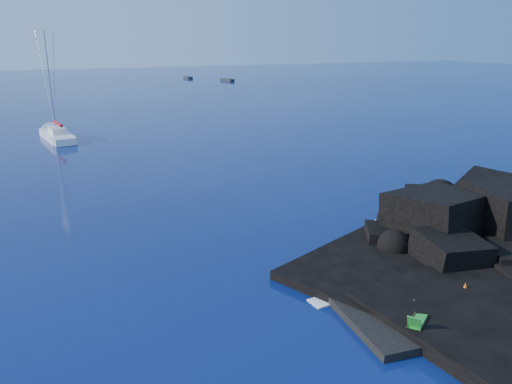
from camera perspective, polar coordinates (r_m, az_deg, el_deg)
ground at (r=21.05m, az=10.93°, el=-15.74°), size 400.00×400.00×0.00m
beach at (r=23.95m, az=19.29°, el=-12.13°), size 9.08×6.86×0.70m
surf_foam at (r=27.24m, az=13.59°, el=-7.95°), size 10.00×8.00×0.06m
sailboat at (r=63.31m, az=-21.75°, el=5.59°), size 4.24×12.06×12.39m
deck_chair at (r=21.18m, az=18.01°, el=-13.48°), size 1.50×1.30×0.96m
towel at (r=22.54m, az=17.26°, el=-12.76°), size 2.18×1.89×0.05m
sunbather at (r=22.47m, az=17.30°, el=-12.43°), size 1.76×1.39×0.24m
marker_cone at (r=24.66m, az=22.79°, el=-10.07°), size 0.37×0.37×0.52m
distant_boat_a at (r=153.93m, az=-7.78°, el=12.73°), size 1.63×4.64×0.61m
distant_boat_b at (r=143.54m, az=-3.30°, el=12.54°), size 2.71×4.97×0.63m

